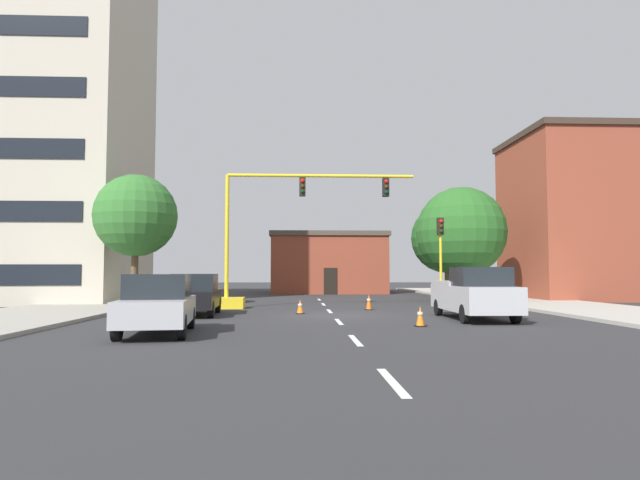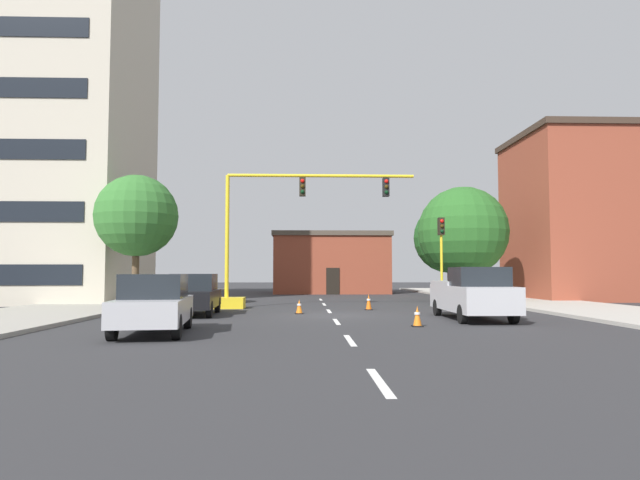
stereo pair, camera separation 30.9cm
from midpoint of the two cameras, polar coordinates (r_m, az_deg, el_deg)
The scene contains 23 objects.
ground_plane at distance 23.08m, azimuth 1.64°, elevation -7.88°, with size 160.00×160.00×0.00m, color #2D2D30.
sidewalk_left at distance 32.87m, azimuth -21.43°, elevation -6.20°, with size 6.00×56.00×0.14m, color #9E998E.
sidewalk_right at distance 33.93m, azimuth 22.14°, elevation -6.09°, with size 6.00×56.00×0.14m, color #B2ADA3.
lane_stripe_seg_0 at distance 9.25m, azimuth 7.23°, elevation -14.48°, with size 0.16×2.40×0.01m, color silver.
lane_stripe_seg_1 at distance 14.64m, azimuth 3.75°, elevation -10.41°, with size 0.16×2.40×0.01m, color silver.
lane_stripe_seg_2 at distance 20.10m, azimuth 2.18°, elevation -8.52°, with size 0.16×2.40×0.01m, color silver.
lane_stripe_seg_3 at distance 25.57m, azimuth 1.29°, elevation -7.44°, with size 0.16×2.40×0.01m, color silver.
lane_stripe_seg_4 at distance 31.05m, azimuth 0.72°, elevation -6.74°, with size 0.16×2.40×0.01m, color silver.
lane_stripe_seg_5 at distance 36.54m, azimuth 0.32°, elevation -6.24°, with size 0.16×2.40×0.01m, color silver.
building_tall_left at distance 39.49m, azimuth -27.52°, elevation 11.80°, with size 13.26×10.41×23.80m.
building_brick_center at distance 49.13m, azimuth 1.26°, elevation -2.43°, with size 10.16×8.24×5.30m.
building_row_right at distance 42.15m, azimuth 28.40°, elevation 2.19°, with size 12.81×8.70×11.22m.
traffic_signal_gantry at distance 27.74m, azimuth -6.50°, elevation -2.31°, with size 10.43×1.20×6.83m.
traffic_light_pole_right at distance 30.58m, azimuth 12.85°, elevation -0.09°, with size 0.32×0.47×4.80m.
tree_right_mid at distance 36.11m, azimuth 14.95°, elevation 0.86°, with size 5.73×5.73×7.30m.
tree_left_near at distance 29.89m, azimuth -18.34°, elevation 2.40°, with size 4.25×4.25×6.88m.
tree_right_far at distance 45.13m, azimuth 13.52°, elevation 0.22°, with size 5.65×5.65×7.43m.
pickup_truck_silver at distance 21.81m, azimuth 16.02°, elevation -5.44°, with size 2.06×5.42×1.99m.
sedan_silver_near_left at distance 16.75m, azimuth -16.42°, elevation -6.36°, with size 2.33×4.68×1.74m.
sedan_black_mid_left at distance 23.74m, azimuth -12.65°, elevation -5.52°, with size 2.07×4.59×1.74m.
traffic_cone_roadside_a at distance 23.91m, azimuth -1.82°, elevation -6.99°, with size 0.36×0.36×0.62m.
traffic_cone_roadside_b at distance 26.49m, azimuth 5.45°, elevation -6.47°, with size 0.36×0.36×0.77m.
traffic_cone_roadside_c at distance 18.54m, azimuth 10.61°, elevation -7.86°, with size 0.36×0.36×0.69m.
Camera 2 is at (-1.28, -22.97, 1.78)m, focal length 30.63 mm.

